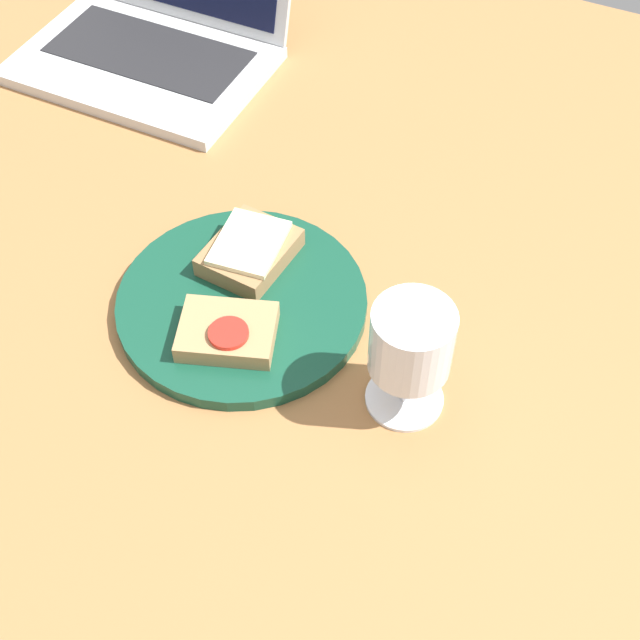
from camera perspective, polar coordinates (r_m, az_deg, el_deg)
The scene contains 6 objects.
wooden_table at distance 94.77cm, azimuth -3.60°, elevation 0.88°, with size 140.00×140.00×3.00cm, color #9E6B3D.
plate at distance 92.33cm, azimuth -5.01°, elevation 1.11°, with size 25.89×25.89×1.50cm, color #144733.
sandwich_with_tomato at distance 87.57cm, azimuth -5.72°, elevation -0.85°, with size 11.20×9.84×2.50cm.
sandwich_with_cheese at distance 94.30cm, azimuth -4.52°, elevation 4.45°, with size 8.52×10.33×2.85cm.
wine_glass at distance 79.30cm, azimuth 5.84°, elevation -1.72°, with size 7.56×7.56×12.61cm.
laptop at distance 126.00cm, azimuth -10.40°, elevation 18.16°, with size 32.20×28.06×20.67cm.
Camera 1 is at (31.49, -52.11, 74.13)cm, focal length 50.00 mm.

